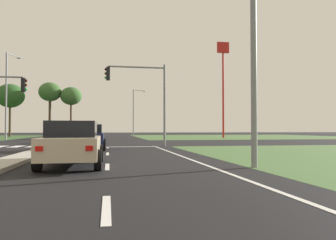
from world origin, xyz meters
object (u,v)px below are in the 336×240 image
fastfood_pole_sign (223,69)px  treeline_fourth (71,96)px  car_navy_fifth (88,137)px  car_beige_second (73,143)px  street_lamp_near (261,23)px  treeline_third (50,92)px  car_white_third (62,133)px  car_blue_near (80,135)px  treeline_second (10,96)px  street_lamp_fourth (135,110)px  traffic_signal_near_right (144,90)px  street_lamp_third (7,91)px

fastfood_pole_sign → treeline_fourth: bearing=152.8°
car_navy_fifth → car_beige_second: bearing=-89.9°
street_lamp_near → treeline_third: size_ratio=0.91×
car_beige_second → car_white_third: bearing=98.0°
car_blue_near → car_navy_fifth: size_ratio=0.99×
car_navy_fifth → treeline_second: bearing=110.9°
street_lamp_near → street_lamp_fourth: (-0.02, 53.87, 0.21)m
car_beige_second → traffic_signal_near_right: (3.71, 12.73, 3.32)m
car_beige_second → car_navy_fifth: (-0.02, 9.31, 0.01)m
car_navy_fifth → fastfood_pole_sign: (17.93, 26.84, 9.33)m
traffic_signal_near_right → street_lamp_near: (2.39, -14.19, 0.64)m
treeline_second → car_beige_second: bearing=-72.9°
car_beige_second → treeline_third: bearing=100.1°
street_lamp_fourth → car_white_third: bearing=-118.5°
car_blue_near → car_navy_fifth: (1.37, -10.76, 0.03)m
street_lamp_near → treeline_second: 54.19m
treeline_second → traffic_signal_near_right: bearing=-62.4°
car_beige_second → fastfood_pole_sign: (17.91, 36.15, 9.34)m
street_lamp_near → treeline_third: treeline_third is taller
treeline_fourth → street_lamp_third: bearing=-107.3°
street_lamp_near → treeline_fourth: (-11.17, 49.41, 2.11)m
treeline_fourth → car_blue_near: bearing=-82.5°
treeline_third → car_white_third: bearing=-75.7°
fastfood_pole_sign → treeline_third: bearing=155.7°
car_beige_second → treeline_fourth: size_ratio=0.54×
street_lamp_near → treeline_fourth: size_ratio=0.99×
fastfood_pole_sign → street_lamp_near: bearing=-107.4°
car_navy_fifth → treeline_second: 42.30m
car_navy_fifth → street_lamp_near: bearing=-60.4°
car_blue_near → treeline_fourth: treeline_fourth is taller
treeline_second → street_lamp_fourth: bearing=10.7°
car_blue_near → street_lamp_third: size_ratio=0.43×
street_lamp_third → fastfood_pole_sign: 29.28m
car_beige_second → street_lamp_third: bearing=108.9°
street_lamp_fourth → street_lamp_near: bearing=-90.0°
car_beige_second → treeline_fourth: treeline_fourth is taller
car_navy_fifth → traffic_signal_near_right: size_ratio=0.74×
car_navy_fifth → treeline_fourth: size_ratio=0.53×
treeline_fourth → fastfood_pole_sign: bearing=-27.2°
treeline_fourth → street_lamp_fourth: bearing=21.8°
car_beige_second → treeline_second: size_ratio=0.52×
treeline_fourth → treeline_third: bearing=177.3°
street_lamp_near → treeline_second: treeline_second is taller
street_lamp_near → car_navy_fifth: bearing=119.6°
car_beige_second → treeline_fourth: bearing=96.0°
street_lamp_third → treeline_fourth: 18.22m
car_white_third → treeline_second: size_ratio=0.51×
treeline_fourth → traffic_signal_near_right: bearing=-76.0°
car_beige_second → car_navy_fifth: bearing=90.1°
car_white_third → street_lamp_third: street_lamp_third is taller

